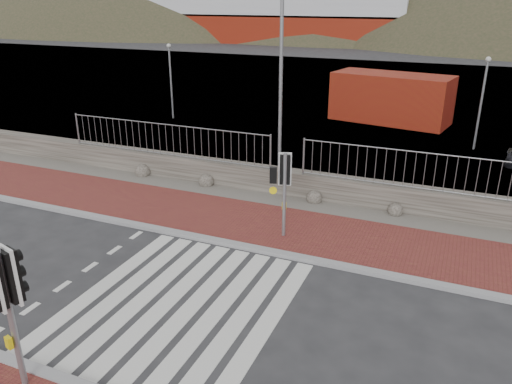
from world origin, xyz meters
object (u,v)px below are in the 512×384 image
at_px(traffic_signal_far, 283,178).
at_px(shipping_container, 391,98).
at_px(ferry, 269,4).
at_px(traffic_signal_near, 5,290).
at_px(streetlight, 284,73).

height_order(traffic_signal_far, shipping_container, shipping_container).
height_order(ferry, traffic_signal_far, ferry).
bearing_deg(traffic_signal_far, ferry, -87.63).
xyz_separation_m(traffic_signal_near, traffic_signal_far, (2.20, 7.39, -0.17)).
bearing_deg(shipping_container, traffic_signal_far, -81.44).
bearing_deg(streetlight, shipping_container, 86.27).
distance_m(traffic_signal_far, shipping_container, 15.87).
bearing_deg(streetlight, traffic_signal_far, -63.72).
relative_size(traffic_signal_near, streetlight, 0.38).
distance_m(streetlight, shipping_container, 12.29).
distance_m(ferry, traffic_signal_far, 68.91).
bearing_deg(ferry, traffic_signal_near, -71.78).
relative_size(traffic_signal_near, shipping_container, 0.45).
bearing_deg(traffic_signal_near, ferry, 123.75).
distance_m(ferry, streetlight, 64.52).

